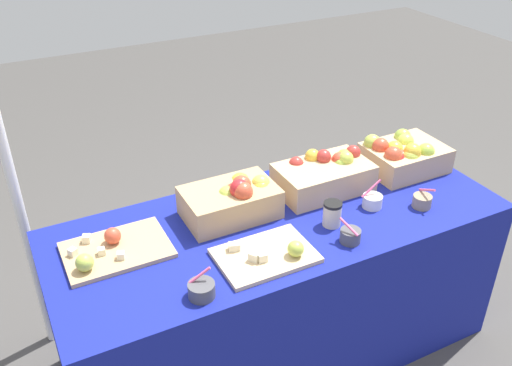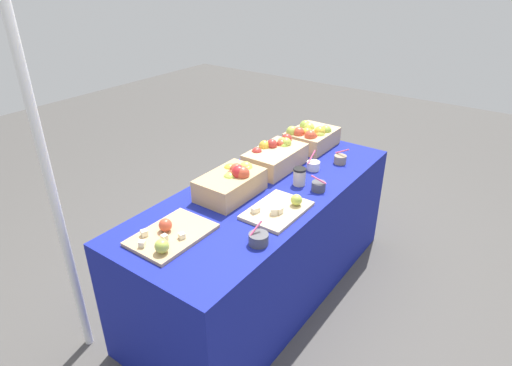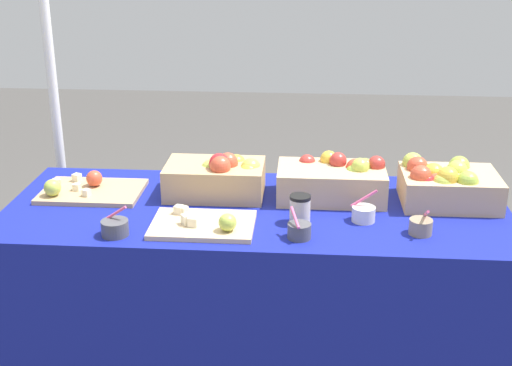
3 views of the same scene
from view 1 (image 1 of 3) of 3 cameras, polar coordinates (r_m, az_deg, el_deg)
ground_plane at (r=2.80m, az=2.13°, el=-16.20°), size 10.00×10.00×0.00m
table at (r=2.55m, az=2.29°, el=-10.52°), size 1.90×0.76×0.74m
apple_crate_left at (r=2.72m, az=14.76°, el=2.76°), size 0.36×0.28×0.17m
apple_crate_middle at (r=2.50m, az=7.06°, el=0.90°), size 0.41×0.25×0.17m
apple_crate_right at (r=2.30m, az=-2.32°, el=-1.63°), size 0.38×0.24×0.19m
cutting_board_front at (r=2.10m, az=1.20°, el=-7.31°), size 0.36×0.25×0.08m
cutting_board_back at (r=2.18m, az=-14.46°, el=-6.61°), size 0.39×0.27×0.08m
sample_bowl_near at (r=2.43m, az=11.78°, el=-1.80°), size 0.09×0.08×0.12m
sample_bowl_mid at (r=1.94m, az=-5.58°, el=-10.79°), size 0.09×0.09×0.11m
sample_bowl_far at (r=2.48m, az=16.60°, el=-1.76°), size 0.08×0.10×0.11m
sample_bowl_extra at (r=2.20m, az=9.60°, el=-5.32°), size 0.08×0.09×0.10m
coffee_cup at (r=2.27m, az=7.78°, el=-3.14°), size 0.08×0.08×0.10m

